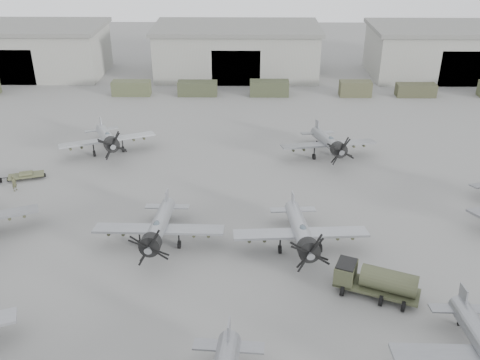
# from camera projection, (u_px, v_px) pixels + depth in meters

# --- Properties ---
(ground) EXTENTS (220.00, 220.00, 0.00)m
(ground) POSITION_uv_depth(u_px,v_px,m) (222.00, 300.00, 41.64)
(ground) COLOR slate
(ground) RESTS_ON ground
(hangar_left) EXTENTS (29.00, 14.80, 8.70)m
(hangar_left) POSITION_uv_depth(u_px,v_px,m) (24.00, 50.00, 95.09)
(hangar_left) COLOR gray
(hangar_left) RESTS_ON ground
(hangar_center) EXTENTS (29.00, 14.80, 8.70)m
(hangar_center) POSITION_uv_depth(u_px,v_px,m) (237.00, 50.00, 94.65)
(hangar_center) COLOR gray
(hangar_center) RESTS_ON ground
(hangar_right) EXTENTS (29.00, 14.80, 8.70)m
(hangar_right) POSITION_uv_depth(u_px,v_px,m) (452.00, 51.00, 94.21)
(hangar_right) COLOR gray
(hangar_right) RESTS_ON ground
(support_truck_2) EXTENTS (6.09, 2.20, 2.31)m
(support_truck_2) POSITION_uv_depth(u_px,v_px,m) (131.00, 88.00, 85.70)
(support_truck_2) COLOR #43482F
(support_truck_2) RESTS_ON ground
(support_truck_3) EXTENTS (6.26, 2.20, 2.29)m
(support_truck_3) POSITION_uv_depth(u_px,v_px,m) (198.00, 88.00, 85.58)
(support_truck_3) COLOR #373C27
(support_truck_3) RESTS_ON ground
(support_truck_4) EXTENTS (6.20, 2.20, 2.47)m
(support_truck_4) POSITION_uv_depth(u_px,v_px,m) (269.00, 88.00, 85.40)
(support_truck_4) COLOR #373C27
(support_truck_4) RESTS_ON ground
(support_truck_5) EXTENTS (5.01, 2.20, 2.42)m
(support_truck_5) POSITION_uv_depth(u_px,v_px,m) (355.00, 89.00, 85.26)
(support_truck_5) COLOR #42422B
(support_truck_5) RESTS_ON ground
(support_truck_6) EXTENTS (6.21, 2.20, 2.02)m
(support_truck_6) POSITION_uv_depth(u_px,v_px,m) (416.00, 90.00, 85.24)
(support_truck_6) COLOR #393A26
(support_truck_6) RESTS_ON ground
(aircraft_mid_1) EXTENTS (11.58, 10.42, 4.65)m
(aircraft_mid_1) POSITION_uv_depth(u_px,v_px,m) (158.00, 228.00, 46.92)
(aircraft_mid_1) COLOR gray
(aircraft_mid_1) RESTS_ON ground
(aircraft_mid_2) EXTENTS (11.90, 10.70, 4.75)m
(aircraft_mid_2) POSITION_uv_depth(u_px,v_px,m) (301.00, 232.00, 46.23)
(aircraft_mid_2) COLOR #97999F
(aircraft_mid_2) RESTS_ON ground
(aircraft_far_0) EXTENTS (11.47, 10.37, 4.66)m
(aircraft_far_0) POSITION_uv_depth(u_px,v_px,m) (107.00, 138.00, 64.86)
(aircraft_far_0) COLOR #A1A4AA
(aircraft_far_0) RESTS_ON ground
(aircraft_far_1) EXTENTS (11.59, 10.43, 4.60)m
(aircraft_far_1) POSITION_uv_depth(u_px,v_px,m) (329.00, 143.00, 63.73)
(aircraft_far_1) COLOR gray
(aircraft_far_1) RESTS_ON ground
(fuel_tanker) EXTENTS (6.85, 4.48, 2.52)m
(fuel_tanker) POSITION_uv_depth(u_px,v_px,m) (376.00, 280.00, 41.53)
(fuel_tanker) COLOR #393D28
(fuel_tanker) RESTS_ON ground
(tug_trailer) EXTENTS (6.65, 3.21, 1.33)m
(tug_trailer) POSITION_uv_depth(u_px,v_px,m) (4.00, 178.00, 59.09)
(tug_trailer) COLOR #464930
(tug_trailer) RESTS_ON ground
(ground_crew) EXTENTS (0.63, 0.77, 1.82)m
(ground_crew) POSITION_uv_depth(u_px,v_px,m) (14.00, 183.00, 57.06)
(ground_crew) COLOR #3F4029
(ground_crew) RESTS_ON ground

